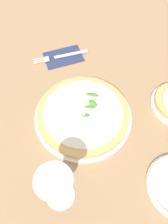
{
  "coord_description": "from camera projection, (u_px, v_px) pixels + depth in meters",
  "views": [
    {
      "loc": [
        0.15,
        0.34,
        0.62
      ],
      "look_at": [
        -0.0,
        0.02,
        0.03
      ],
      "focal_mm": 35.0,
      "sensor_mm": 36.0,
      "label": 1
    }
  ],
  "objects": [
    {
      "name": "pizza_arugula_main",
      "position": [
        84.0,
        114.0,
        0.69
      ],
      "size": [
        0.31,
        0.31,
        0.05
      ],
      "color": "silver",
      "rests_on": "ground_plane"
    },
    {
      "name": "ground_plane",
      "position": [
        80.0,
        112.0,
        0.72
      ],
      "size": [
        6.0,
        6.0,
        0.0
      ],
      "primitive_type": "plane",
      "color": "#9E7A56"
    },
    {
      "name": "wine_glass",
      "position": [
        56.0,
        185.0,
        0.48
      ],
      "size": [
        0.08,
        0.08,
        0.17
      ],
      "color": "white",
      "rests_on": "ground_plane"
    },
    {
      "name": "napkin",
      "position": [
        63.0,
        57.0,
        0.84
      ],
      "size": [
        0.15,
        0.11,
        0.01
      ],
      "rotation": [
        0.0,
        0.0,
        -0.11
      ],
      "color": "navy",
      "rests_on": "ground_plane"
    },
    {
      "name": "fork",
      "position": [
        61.0,
        56.0,
        0.84
      ],
      "size": [
        0.21,
        0.05,
        0.0
      ],
      "rotation": [
        0.0,
        0.0,
        -0.17
      ],
      "color": "silver",
      "rests_on": "ground_plane"
    }
  ]
}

